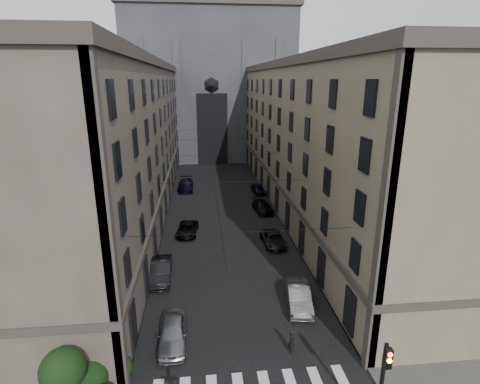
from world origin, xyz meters
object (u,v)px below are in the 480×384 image
object	(u,v)px
gothic_tower	(210,74)
pedestrian	(292,341)
car_right_midfar	(263,206)
car_right_near	(299,297)
car_right_midnear	(273,239)
car_left_far	(186,185)
traffic_light_right	(383,380)
car_left_near	(173,333)
car_left_midfar	(187,229)
car_left_midnear	(161,271)
car_right_far	(259,189)

from	to	relation	value
gothic_tower	pedestrian	world-z (taller)	gothic_tower
pedestrian	car_right_midfar	bearing A→B (deg)	4.99
car_right_near	car_right_midnear	distance (m)	11.08
gothic_tower	car_left_far	world-z (taller)	gothic_tower
traffic_light_right	car_right_midfar	world-z (taller)	traffic_light_right
car_right_near	pedestrian	size ratio (longest dim) A/B	2.95
car_left_near	car_left_midfar	distance (m)	18.02
car_right_midfar	pedestrian	distance (m)	26.35
traffic_light_right	car_left_midnear	world-z (taller)	traffic_light_right
car_right_far	pedestrian	world-z (taller)	pedestrian
car_right_midfar	traffic_light_right	bearing A→B (deg)	-95.89
car_left_midnear	pedestrian	distance (m)	13.52
car_left_near	car_right_midnear	size ratio (longest dim) A/B	1.00
car_left_near	car_right_far	distance (m)	34.39
car_right_midfar	pedestrian	xyz separation A→B (m)	(-2.47, -26.23, 0.10)
car_left_near	car_right_midnear	world-z (taller)	car_left_near
car_right_far	car_left_midnear	bearing A→B (deg)	-123.14
car_right_near	car_left_midfar	bearing A→B (deg)	128.46
car_left_near	car_right_near	bearing A→B (deg)	18.67
car_left_midfar	car_right_near	world-z (taller)	car_right_near
gothic_tower	pedestrian	bearing A→B (deg)	-87.54
car_right_far	pedestrian	bearing A→B (deg)	-101.67
car_left_midnear	car_right_midfar	world-z (taller)	car_left_midnear
gothic_tower	car_right_midfar	world-z (taller)	gothic_tower
traffic_light_right	car_left_far	xyz separation A→B (m)	(-10.55, 43.46, -2.47)
gothic_tower	car_right_near	world-z (taller)	gothic_tower
car_right_midnear	car_left_near	bearing A→B (deg)	-125.87
car_left_midnear	car_right_midnear	world-z (taller)	car_left_midnear
pedestrian	traffic_light_right	bearing A→B (deg)	-145.48
gothic_tower	car_right_far	world-z (taller)	gothic_tower
car_right_midnear	traffic_light_right	bearing A→B (deg)	-90.56
car_left_midnear	car_left_midfar	world-z (taller)	car_left_midnear
car_left_midfar	pedestrian	size ratio (longest dim) A/B	2.82
car_left_midnear	car_right_far	bearing A→B (deg)	61.84
gothic_tower	car_left_near	distance (m)	67.65
car_left_midfar	car_right_near	bearing A→B (deg)	-53.34
car_left_midnear	traffic_light_right	bearing A→B (deg)	-55.16
car_left_midfar	car_right_midfar	bearing A→B (deg)	40.35
car_right_midnear	car_right_far	size ratio (longest dim) A/B	1.14
car_right_near	car_right_far	bearing A→B (deg)	94.73
car_left_near	car_left_midnear	world-z (taller)	car_left_midnear
car_right_near	car_right_midfar	xyz separation A→B (m)	(0.73, 21.30, -0.08)
car_left_far	pedestrian	xyz separation A→B (m)	(7.82, -37.38, -0.00)
car_left_midfar	car_right_midfar	size ratio (longest dim) A/B	0.93
car_left_midnear	car_right_far	distance (m)	27.22
car_left_midnear	car_right_midnear	bearing A→B (deg)	27.17
car_left_far	car_right_midfar	xyz separation A→B (m)	(10.29, -11.15, -0.10)
traffic_light_right	car_left_midfar	bearing A→B (deg)	110.85
traffic_light_right	car_left_midfar	world-z (taller)	traffic_light_right
gothic_tower	car_left_far	distance (m)	34.46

